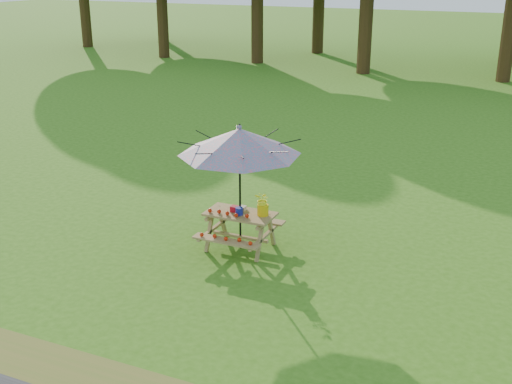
% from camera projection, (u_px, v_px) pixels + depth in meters
% --- Properties ---
extents(ground, '(120.00, 120.00, 0.00)m').
position_uv_depth(ground, '(428.00, 336.00, 8.67)').
color(ground, '#346914').
rests_on(ground, ground).
extents(picnic_table, '(1.20, 1.32, 0.67)m').
position_uv_depth(picnic_table, '(240.00, 231.00, 11.22)').
color(picnic_table, olive).
rests_on(picnic_table, ground).
extents(patio_umbrella, '(2.59, 2.59, 2.25)m').
position_uv_depth(patio_umbrella, '(240.00, 142.00, 10.67)').
color(patio_umbrella, black).
rests_on(patio_umbrella, ground).
extents(produce_bins, '(0.27, 0.35, 0.13)m').
position_uv_depth(produce_bins, '(238.00, 210.00, 11.10)').
color(produce_bins, '#B40E1F').
rests_on(produce_bins, picnic_table).
extents(tomatoes_row, '(0.77, 0.13, 0.07)m').
position_uv_depth(tomatoes_row, '(228.00, 213.00, 10.99)').
color(tomatoes_row, red).
rests_on(tomatoes_row, picnic_table).
extents(flower_bucket, '(0.30, 0.27, 0.43)m').
position_uv_depth(flower_bucket, '(263.00, 203.00, 10.93)').
color(flower_bucket, yellow).
rests_on(flower_bucket, picnic_table).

